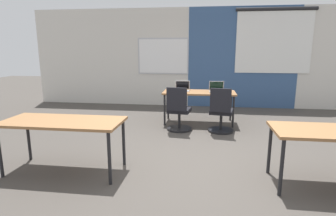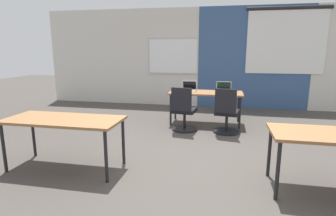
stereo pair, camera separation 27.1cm
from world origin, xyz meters
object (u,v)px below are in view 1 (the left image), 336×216
at_px(chair_far_left, 179,113).
at_px(mouse_far_right, 228,92).
at_px(chair_far_right, 221,114).
at_px(desk_far_center, 199,94).
at_px(laptop_far_right, 217,89).
at_px(laptop_far_left, 182,89).
at_px(desk_near_left, 63,125).

distance_m(chair_far_left, mouse_far_right, 1.27).
bearing_deg(chair_far_right, desk_far_center, -47.19).
bearing_deg(mouse_far_right, chair_far_right, -103.77).
distance_m(laptop_far_right, chair_far_right, 0.84).
xyz_separation_m(desk_far_center, laptop_far_right, (0.39, 0.05, 0.11)).
height_order(laptop_far_right, chair_far_right, laptop_far_right).
bearing_deg(laptop_far_left, laptop_far_right, -2.68).
height_order(desk_near_left, mouse_far_right, mouse_far_right).
xyz_separation_m(mouse_far_right, chair_far_right, (-0.16, -0.67, -0.36)).
height_order(desk_far_center, laptop_far_left, laptop_far_left).
bearing_deg(mouse_far_right, desk_near_left, -130.45).
xyz_separation_m(desk_far_center, laptop_far_left, (-0.39, 0.08, 0.11)).
height_order(desk_near_left, desk_far_center, same).
xyz_separation_m(chair_far_left, chair_far_right, (0.85, -0.00, 0.00)).
bearing_deg(mouse_far_right, chair_far_left, -146.73).
distance_m(laptop_far_left, chair_far_left, 0.86).
height_order(chair_far_left, chair_far_right, same).
xyz_separation_m(laptop_far_left, chair_far_right, (0.85, -0.76, -0.39)).
xyz_separation_m(laptop_far_left, laptop_far_right, (0.78, -0.02, 0.00)).
distance_m(mouse_far_right, chair_far_right, 0.78).
bearing_deg(chair_far_right, laptop_far_left, -32.99).
xyz_separation_m(laptop_far_right, mouse_far_right, (0.24, -0.07, -0.03)).
height_order(laptop_far_left, laptop_far_right, laptop_far_right).
relative_size(laptop_far_right, chair_far_right, 0.37).
bearing_deg(desk_near_left, chair_far_right, 43.71).
bearing_deg(desk_near_left, mouse_far_right, 49.55).
relative_size(laptop_far_left, laptop_far_right, 0.98).
bearing_deg(desk_far_center, laptop_far_left, 168.80).
relative_size(desk_near_left, chair_far_left, 1.74).
bearing_deg(chair_far_right, desk_near_left, 52.79).
distance_m(desk_near_left, chair_far_left, 2.53).
xyz_separation_m(desk_near_left, laptop_far_right, (2.14, 2.85, 0.11)).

